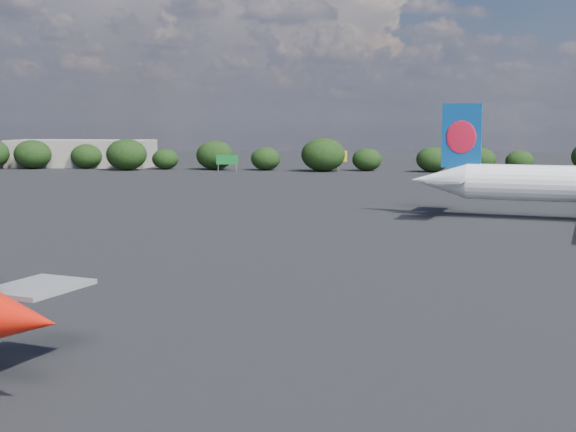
# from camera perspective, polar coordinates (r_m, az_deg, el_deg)

# --- Properties ---
(ground) EXTENTS (500.00, 500.00, 0.00)m
(ground) POSITION_cam_1_polar(r_m,az_deg,el_deg) (103.18, -6.06, -1.09)
(ground) COLOR black
(ground) RESTS_ON ground
(terminal_building) EXTENTS (42.00, 16.00, 8.00)m
(terminal_building) POSITION_cam_1_polar(r_m,az_deg,el_deg) (247.71, -14.46, 4.33)
(terminal_building) COLOR gray
(terminal_building) RESTS_ON ground
(highway_sign) EXTENTS (6.00, 0.30, 4.50)m
(highway_sign) POSITION_cam_1_polar(r_m,az_deg,el_deg) (219.76, -4.35, 4.00)
(highway_sign) COLOR #156A28
(highway_sign) RESTS_ON ground
(billboard_yellow) EXTENTS (5.00, 0.30, 5.50)m
(billboard_yellow) POSITION_cam_1_polar(r_m,az_deg,el_deg) (222.35, 3.58, 4.23)
(billboard_yellow) COLOR yellow
(billboard_yellow) RESTS_ON ground
(horizon_treeline) EXTENTS (203.25, 14.98, 9.20)m
(horizon_treeline) POSITION_cam_1_polar(r_m,az_deg,el_deg) (221.42, -0.08, 4.25)
(horizon_treeline) COLOR black
(horizon_treeline) RESTS_ON ground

